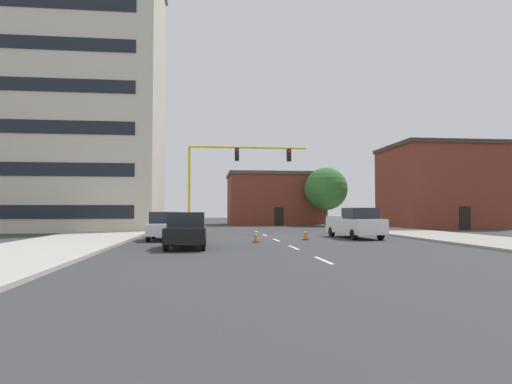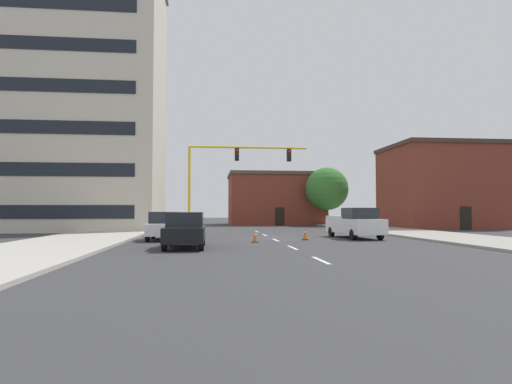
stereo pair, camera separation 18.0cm
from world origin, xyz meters
TOP-DOWN VIEW (x-y plane):
  - ground_plane at (0.00, 0.00)m, footprint 160.00×160.00m
  - sidewalk_left at (-11.77, 8.00)m, footprint 6.00×56.00m
  - sidewalk_right at (11.77, 8.00)m, footprint 6.00×56.00m
  - lane_stripe_seg_0 at (0.00, -14.00)m, footprint 0.16×2.40m
  - lane_stripe_seg_1 at (0.00, -8.50)m, footprint 0.16×2.40m
  - lane_stripe_seg_2 at (0.00, -3.00)m, footprint 0.16×2.40m
  - lane_stripe_seg_3 at (0.00, 2.50)m, footprint 0.16×2.40m
  - lane_stripe_seg_4 at (0.00, 8.00)m, footprint 0.16×2.40m
  - building_tall_left at (-16.51, 11.80)m, footprint 15.94×10.78m
  - building_brick_center at (4.28, 26.66)m, footprint 11.82×9.60m
  - building_row_right at (19.63, 13.15)m, footprint 10.49×9.30m
  - traffic_signal_gantry at (-4.29, 4.14)m, footprint 10.06×1.20m
  - tree_right_far at (9.62, 20.33)m, footprint 5.03×5.03m
  - pickup_truck_white at (5.43, -1.84)m, footprint 2.47×5.55m
  - sedan_white_near_left at (-6.85, -2.20)m, footprint 1.95×4.54m
  - sedan_black_mid_left at (-5.23, -8.18)m, footprint 1.90×4.51m
  - traffic_cone_roadside_a at (1.82, -3.13)m, footprint 0.36×0.36m
  - traffic_cone_roadside_b at (-1.47, -4.79)m, footprint 0.36×0.36m

SIDE VIEW (x-z plane):
  - ground_plane at x=0.00m, z-range 0.00..0.00m
  - lane_stripe_seg_0 at x=0.00m, z-range 0.00..0.01m
  - lane_stripe_seg_1 at x=0.00m, z-range 0.00..0.01m
  - lane_stripe_seg_2 at x=0.00m, z-range 0.00..0.01m
  - lane_stripe_seg_3 at x=0.00m, z-range 0.00..0.01m
  - lane_stripe_seg_4 at x=0.00m, z-range 0.00..0.01m
  - sidewalk_left at x=-11.77m, z-range 0.00..0.14m
  - sidewalk_right at x=11.77m, z-range 0.00..0.14m
  - traffic_cone_roadside_b at x=-1.47m, z-range -0.01..0.66m
  - traffic_cone_roadside_a at x=1.82m, z-range -0.01..0.76m
  - sedan_white_near_left at x=-6.85m, z-range 0.02..1.76m
  - sedan_black_mid_left at x=-5.23m, z-range 0.02..1.76m
  - pickup_truck_white at x=5.43m, z-range -0.02..1.97m
  - traffic_signal_gantry at x=-4.29m, z-range -1.11..5.72m
  - building_brick_center at x=4.28m, z-range 0.01..6.61m
  - building_row_right at x=19.63m, z-range 0.01..8.58m
  - tree_right_far at x=9.62m, z-range 0.92..7.80m
  - building_tall_left at x=-16.51m, z-range 0.01..24.16m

